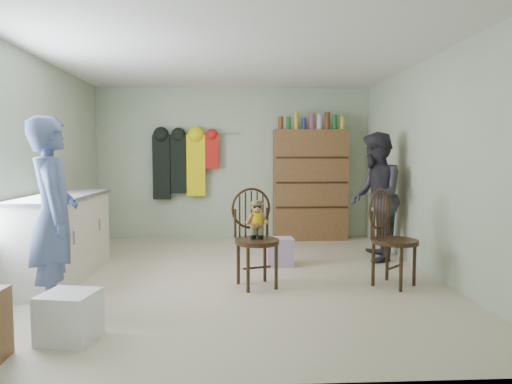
{
  "coord_description": "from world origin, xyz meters",
  "views": [
    {
      "loc": [
        -0.02,
        -5.13,
        1.37
      ],
      "look_at": [
        0.25,
        0.2,
        0.95
      ],
      "focal_mm": 32.0,
      "sensor_mm": 36.0,
      "label": 1
    }
  ],
  "objects": [
    {
      "name": "striped_bag",
      "position": [
        0.56,
        0.48,
        0.18
      ],
      "size": [
        0.35,
        0.27,
        0.35
      ],
      "primitive_type": "cube",
      "rotation": [
        0.0,
        0.0,
        0.04
      ],
      "color": "pink",
      "rests_on": "ground"
    },
    {
      "name": "ground_plane",
      "position": [
        0.0,
        0.0,
        0.0
      ],
      "size": [
        5.0,
        5.0,
        0.0
      ],
      "primitive_type": "plane",
      "color": "beige",
      "rests_on": "ground"
    },
    {
      "name": "chair_far",
      "position": [
        1.63,
        -0.43,
        0.55
      ],
      "size": [
        0.64,
        0.64,
        1.02
      ],
      "rotation": [
        0.0,
        0.0,
        0.75
      ],
      "color": "#362013",
      "rests_on": "ground"
    },
    {
      "name": "coat_rack",
      "position": [
        -0.83,
        2.38,
        1.25
      ],
      "size": [
        1.42,
        0.12,
        1.09
      ],
      "color": "#99999E",
      "rests_on": "ground"
    },
    {
      "name": "room_walls",
      "position": [
        0.0,
        0.53,
        1.58
      ],
      "size": [
        5.0,
        5.0,
        5.0
      ],
      "color": "#AFBD9E",
      "rests_on": "ground"
    },
    {
      "name": "counter",
      "position": [
        -1.95,
        0.0,
        0.47
      ],
      "size": [
        0.64,
        1.86,
        0.94
      ],
      "color": "silver",
      "rests_on": "ground"
    },
    {
      "name": "plastic_tub",
      "position": [
        -1.24,
        -1.75,
        0.18
      ],
      "size": [
        0.44,
        0.43,
        0.36
      ],
      "primitive_type": "cube",
      "rotation": [
        0.0,
        0.0,
        -0.19
      ],
      "color": "white",
      "rests_on": "ground"
    },
    {
      "name": "chair_front",
      "position": [
        0.21,
        -0.39,
        0.6
      ],
      "size": [
        0.58,
        0.58,
        1.03
      ],
      "rotation": [
        0.0,
        0.0,
        0.3
      ],
      "color": "#362013",
      "rests_on": "ground"
    },
    {
      "name": "person_right",
      "position": [
        1.85,
        0.73,
        0.84
      ],
      "size": [
        0.81,
        0.94,
        1.69
      ],
      "primitive_type": "imported",
      "rotation": [
        0.0,
        0.0,
        -1.8
      ],
      "color": "#2D2B33",
      "rests_on": "ground"
    },
    {
      "name": "dresser",
      "position": [
        1.25,
        2.3,
        0.92
      ],
      "size": [
        1.2,
        0.39,
        2.08
      ],
      "color": "brown",
      "rests_on": "ground"
    },
    {
      "name": "person_left",
      "position": [
        -1.56,
        -1.17,
        0.85
      ],
      "size": [
        0.61,
        0.73,
        1.71
      ],
      "primitive_type": "imported",
      "rotation": [
        0.0,
        0.0,
        1.94
      ],
      "color": "#57689F",
      "rests_on": "ground"
    }
  ]
}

